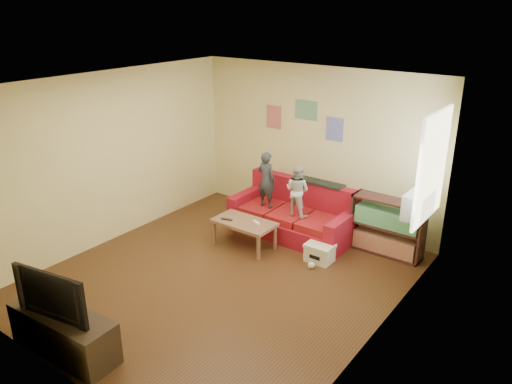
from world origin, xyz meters
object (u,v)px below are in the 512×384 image
Objects in this scene: child_b at (297,190)px; sofa at (294,216)px; child_a at (266,180)px; tv_stand at (64,333)px; bookshelf at (387,229)px; coffee_table at (244,225)px; television at (57,291)px; file_box at (320,253)px.

sofa is at bearing -48.02° from child_b.
child_a is 3.96m from tv_stand.
child_b is 0.64× the size of tv_stand.
sofa is at bearing -171.03° from bookshelf.
television reaches higher than coffee_table.
child_a is 0.85× the size of bookshelf.
television reaches higher than tv_stand.
tv_stand is (-1.25, -3.48, 0.11)m from file_box.
child_a is at bearing 80.63° from television.
child_b reaches higher than bookshelf.
child_b is at bearing -176.15° from child_a.
child_a is 0.97× the size of coffee_table.
sofa is 1.04m from file_box.
bookshelf is (1.97, 0.41, -0.51)m from child_a.
tv_stand is (-0.56, -3.91, -0.60)m from child_b.
sofa is 4.13m from television.
file_box is (1.20, 0.29, -0.23)m from coffee_table.
file_box is (1.28, -0.43, -0.76)m from child_a.
television is (-1.93, -4.32, 0.38)m from bookshelf.
coffee_table is 3.20m from tv_stand.
tv_stand is (0.04, -3.91, -0.65)m from child_a.
coffee_table is at bearing -112.64° from sofa.
television reaches higher than bookshelf.
child_a is 0.89m from coffee_table.
television is (-0.56, -3.91, -0.07)m from child_b.
tv_stand is (-0.05, -3.19, -0.13)m from coffee_table.
tv_stand is at bearing -90.81° from coffee_table.
coffee_table is 1.00× the size of television.
child_a is at bearing -159.43° from sofa.
child_a reaches higher than child_b.
child_a is 1.12× the size of child_b.
file_box is at bearing 148.68° from child_b.
television is at bearing -109.74° from file_box.
child_a is at bearing 161.43° from file_box.
child_b is 4.00m from tv_stand.
child_b reaches higher than coffee_table.
coffee_table is at bearing 55.08° from child_b.
bookshelf reaches higher than file_box.
coffee_table is at bearing 85.81° from tv_stand.
sofa is 1.84× the size of bookshelf.
bookshelf is 2.72× the size of file_box.
file_box is at bearing 60.36° from television.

